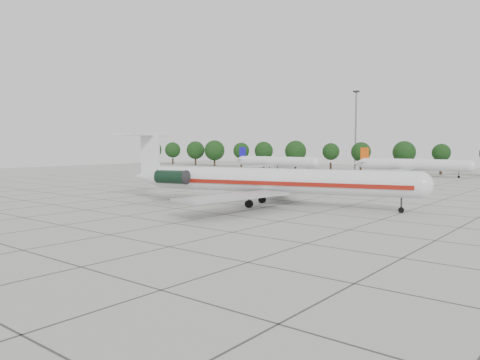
{
  "coord_description": "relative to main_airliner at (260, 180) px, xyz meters",
  "views": [
    {
      "loc": [
        35.7,
        -49.38,
        8.23
      ],
      "look_at": [
        -3.3,
        -0.82,
        3.5
      ],
      "focal_mm": 35.0,
      "sensor_mm": 36.0,
      "label": 1
    }
  ],
  "objects": [
    {
      "name": "ground",
      "position": [
        1.51,
        -1.3,
        -3.48
      ],
      "size": [
        260.0,
        260.0,
        0.0
      ],
      "primitive_type": "plane",
      "color": "#A8A8A1",
      "rests_on": "ground"
    },
    {
      "name": "floodlight_mast",
      "position": [
        -28.49,
        90.7,
        10.8
      ],
      "size": [
        1.6,
        1.6,
        25.45
      ],
      "color": "slate",
      "rests_on": "ground"
    },
    {
      "name": "tree_line",
      "position": [
        -10.17,
        83.7,
        2.5
      ],
      "size": [
        249.86,
        8.44,
        10.22
      ],
      "color": "#332114",
      "rests_on": "ground"
    },
    {
      "name": "main_airliner",
      "position": [
        0.0,
        0.0,
        0.0
      ],
      "size": [
        41.28,
        31.69,
        9.85
      ],
      "rotation": [
        0.0,
        0.0,
        0.29
      ],
      "color": "silver",
      "rests_on": "ground"
    },
    {
      "name": "bg_airliner_c",
      "position": [
        -4.04,
        72.7,
        -0.57
      ],
      "size": [
        28.24,
        27.2,
        7.4
      ],
      "color": "silver",
      "rests_on": "ground"
    },
    {
      "name": "apron_joints",
      "position": [
        1.51,
        13.7,
        -3.47
      ],
      "size": [
        170.0,
        170.0,
        0.02
      ],
      "primitive_type": "cube",
      "color": "#383838",
      "rests_on": "ground"
    },
    {
      "name": "bg_airliner_b",
      "position": [
        -45.29,
        69.83,
        -0.57
      ],
      "size": [
        28.24,
        27.2,
        7.4
      ],
      "color": "silver",
      "rests_on": "ground"
    }
  ]
}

